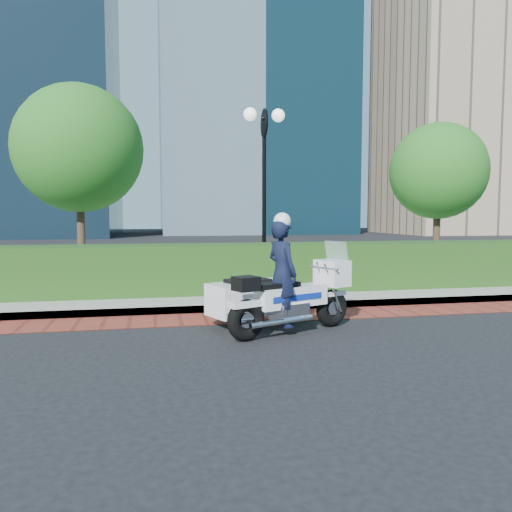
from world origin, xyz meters
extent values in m
plane|color=black|center=(0.00, 0.00, 0.00)|extent=(120.00, 120.00, 0.00)
cube|color=maroon|center=(0.00, 1.50, 0.01)|extent=(60.00, 1.00, 0.01)
cube|color=gray|center=(0.00, 6.00, 0.07)|extent=(60.00, 8.00, 0.15)
cube|color=#193411|center=(0.00, 3.60, 0.65)|extent=(18.00, 1.20, 1.00)
cylinder|color=black|center=(1.00, 5.20, 0.30)|extent=(0.30, 0.30, 0.30)
cylinder|color=black|center=(1.00, 5.20, 2.15)|extent=(0.10, 0.10, 3.70)
cylinder|color=black|center=(1.00, 5.20, 4.00)|extent=(0.04, 0.70, 0.70)
sphere|color=white|center=(0.65, 5.20, 4.20)|extent=(0.32, 0.32, 0.32)
sphere|color=white|center=(1.35, 5.20, 4.20)|extent=(0.32, 0.32, 0.32)
cylinder|color=#332319|center=(-3.50, 6.50, 1.23)|extent=(0.20, 0.20, 2.17)
sphere|color=#205A16|center=(-3.50, 6.50, 3.44)|extent=(3.20, 3.20, 3.20)
cylinder|color=#332319|center=(6.50, 6.50, 1.11)|extent=(0.20, 0.20, 1.92)
sphere|color=#205A16|center=(6.50, 6.50, 3.05)|extent=(2.80, 2.80, 2.80)
cube|color=black|center=(8.00, 44.00, 23.00)|extent=(18.00, 15.00, 46.00)
cube|color=gray|center=(28.00, 38.00, 14.00)|extent=(14.00, 12.00, 28.00)
torus|color=black|center=(-0.42, -0.09, 0.30)|extent=(0.62, 0.40, 0.60)
torus|color=black|center=(1.08, 0.55, 0.30)|extent=(0.62, 0.40, 0.60)
cube|color=silver|center=(0.33, 0.23, 0.56)|extent=(1.20, 0.73, 0.31)
cube|color=silver|center=(0.29, 0.21, 0.34)|extent=(0.60, 0.53, 0.25)
cube|color=silver|center=(1.08, 0.55, 0.86)|extent=(0.53, 0.60, 0.41)
cube|color=silver|center=(1.16, 0.58, 1.18)|extent=(0.28, 0.46, 0.36)
cube|color=black|center=(0.08, 0.12, 0.74)|extent=(0.73, 0.52, 0.09)
cube|color=black|center=(-0.42, -0.09, 0.81)|extent=(0.41, 0.39, 0.20)
cube|color=silver|center=(-0.14, 0.86, 0.45)|extent=(1.54, 1.14, 0.50)
cube|color=black|center=(-0.22, 0.83, 0.72)|extent=(0.76, 0.67, 0.07)
torus|color=black|center=(-0.39, 1.23, 0.23)|extent=(0.47, 0.31, 0.45)
imported|color=black|center=(0.16, 0.16, 0.92)|extent=(0.57, 0.67, 1.56)
sphere|color=white|center=(0.16, 0.16, 1.68)|extent=(0.25, 0.25, 0.25)
camera|label=1|loc=(-1.64, -6.86, 1.76)|focal=35.00mm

